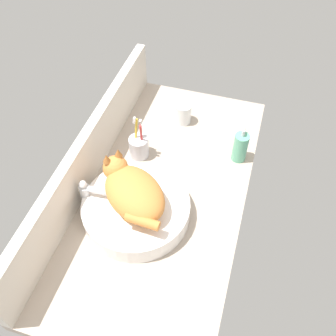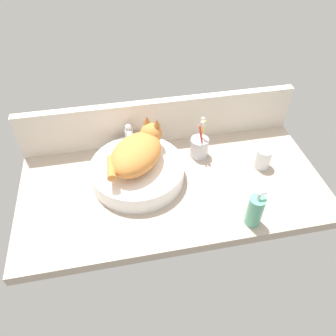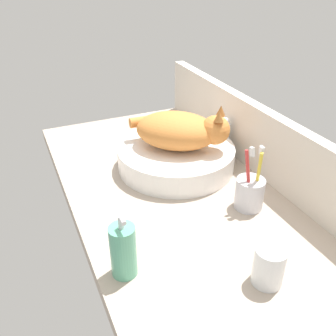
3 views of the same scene
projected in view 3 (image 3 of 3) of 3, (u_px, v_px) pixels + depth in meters
ground_plane at (178, 197)px, 109.59cm from camera, size 119.40×60.22×4.00cm
backsplash_panel at (263, 142)px, 113.28cm from camera, size 119.40×3.60×20.34cm
sink_basin at (176, 157)px, 118.92cm from camera, size 36.92×36.92×7.25cm
cat at (181, 130)px, 113.93cm from camera, size 28.75×30.17×14.00cm
faucet at (221, 136)px, 123.76cm from camera, size 3.60×11.85×13.60cm
soap_dispenser at (123, 251)px, 78.21cm from camera, size 5.63×5.63×15.69cm
toothbrush_cup at (250, 192)px, 99.76cm from camera, size 7.70×7.70×18.71cm
water_glass at (268, 268)px, 77.34cm from camera, size 6.63×6.63×8.85cm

